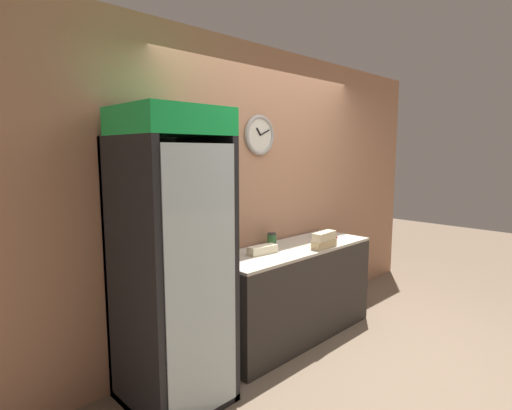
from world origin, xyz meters
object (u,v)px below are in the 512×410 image
Objects in this scene: sandwich_stack_middle at (324,236)px; sandwich_flat_left at (263,250)px; chefs_knife at (336,238)px; condiment_jar at (272,239)px; sandwich_stack_bottom at (324,244)px; beverage_cooler at (167,247)px.

sandwich_stack_middle reaches higher than sandwich_flat_left.
sandwich_flat_left is at bearing 174.54° from chefs_knife.
sandwich_stack_middle reaches higher than condiment_jar.
sandwich_stack_middle reaches higher than sandwich_stack_bottom.
beverage_cooler is 1.54m from sandwich_stack_middle.
beverage_cooler is 6.00× the size of chefs_knife.
sandwich_stack_middle is 0.47m from chefs_knife.
sandwich_stack_bottom is 0.96× the size of sandwich_flat_left.
condiment_jar is at bearing 157.65° from chefs_knife.
sandwich_stack_middle reaches higher than chefs_knife.
condiment_jar is (1.27, 0.21, -0.17)m from beverage_cooler.
chefs_knife is at bearing 19.63° from sandwich_stack_middle.
beverage_cooler is 7.36× the size of sandwich_stack_bottom.
sandwich_flat_left is 0.36m from condiment_jar.
sandwich_flat_left is at bearing 1.87° from beverage_cooler.
sandwich_stack_bottom is 0.60m from sandwich_flat_left.
sandwich_flat_left is (-0.55, 0.25, -0.00)m from sandwich_stack_bottom.
beverage_cooler reaches higher than sandwich_flat_left.
beverage_cooler is 0.98m from sandwich_flat_left.
sandwich_flat_left is 0.98m from chefs_knife.
chefs_knife is 0.73m from condiment_jar.
condiment_jar is at bearing 30.32° from sandwich_flat_left.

